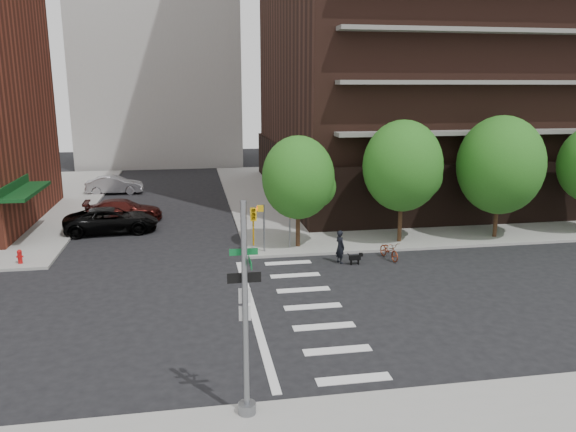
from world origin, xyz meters
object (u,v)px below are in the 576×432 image
at_px(parked_car_black, 111,220).
at_px(dog_walker, 340,247).
at_px(fire_hydrant, 20,256).
at_px(scooter, 389,250).
at_px(parked_car_silver, 115,185).
at_px(traffic_signal, 247,327).
at_px(parked_car_maroon, 124,210).

xyz_separation_m(parked_car_black, dog_walker, (12.43, -8.39, 0.08)).
relative_size(fire_hydrant, scooter, 0.40).
bearing_deg(parked_car_black, fire_hydrant, 144.47).
bearing_deg(parked_car_silver, traffic_signal, -167.33).
xyz_separation_m(fire_hydrant, scooter, (18.89, -2.05, -0.07)).
distance_m(parked_car_silver, dog_walker, 25.75).
relative_size(traffic_signal, dog_walker, 3.46).
height_order(fire_hydrant, parked_car_maroon, parked_car_maroon).
xyz_separation_m(traffic_signal, scooter, (8.86, 13.25, -2.22)).
height_order(parked_car_black, parked_car_silver, parked_car_black).
relative_size(parked_car_maroon, dog_walker, 2.93).
bearing_deg(parked_car_silver, parked_car_maroon, -169.74).
distance_m(parked_car_silver, scooter, 27.18).
bearing_deg(parked_car_maroon, scooter, -129.78).
distance_m(traffic_signal, dog_walker, 14.55).
bearing_deg(scooter, traffic_signal, -133.61).
relative_size(fire_hydrant, dog_walker, 0.42).
relative_size(parked_car_silver, dog_walker, 2.68).
xyz_separation_m(traffic_signal, fire_hydrant, (-10.03, 15.29, -2.15)).
height_order(parked_car_maroon, dog_walker, dog_walker).
bearing_deg(dog_walker, parked_car_silver, 12.79).
height_order(fire_hydrant, parked_car_black, parked_car_black).
distance_m(parked_car_maroon, scooter, 18.60).
distance_m(scooter, dog_walker, 2.77).
distance_m(fire_hydrant, parked_car_maroon, 10.14).
relative_size(parked_car_maroon, parked_car_silver, 1.10).
distance_m(fire_hydrant, parked_car_black, 7.21).
xyz_separation_m(traffic_signal, parked_car_maroon, (-5.91, 24.56, -1.96)).
bearing_deg(parked_car_maroon, traffic_signal, -168.81).
bearing_deg(fire_hydrant, dog_walker, -7.84).
relative_size(traffic_signal, parked_car_maroon, 1.18).
height_order(parked_car_silver, dog_walker, dog_walker).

